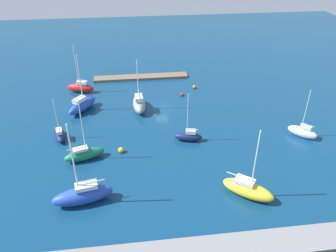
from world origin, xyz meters
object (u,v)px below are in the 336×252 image
(pier_dock, at_px, (141,77))
(sailboat_blue_off_beacon, at_px, (82,105))
(mooring_buoy_yellow, at_px, (121,150))
(sailboat_gray_by_breakwater, at_px, (139,104))
(sailboat_navy_mid_basin, at_px, (189,136))
(sailboat_green_east_end, at_px, (84,154))
(sailboat_white_along_channel, at_px, (302,132))
(sailboat_yellow_far_south, at_px, (248,189))
(sailboat_red_outer_mooring, at_px, (81,87))
(mooring_buoy_orange, at_px, (194,87))
(sailboat_blue_center_basin, at_px, (83,195))
(sailboat_navy_lone_south, at_px, (60,135))
(mooring_buoy_red, at_px, (182,94))

(pier_dock, relative_size, sailboat_blue_off_beacon, 1.97)
(mooring_buoy_yellow, bearing_deg, sailboat_gray_by_breakwater, -104.58)
(sailboat_navy_mid_basin, xyz_separation_m, mooring_buoy_yellow, (11.35, 2.00, -0.42))
(sailboat_blue_off_beacon, bearing_deg, mooring_buoy_yellow, -119.04)
(sailboat_navy_mid_basin, height_order, mooring_buoy_yellow, sailboat_navy_mid_basin)
(pier_dock, height_order, sailboat_green_east_end, sailboat_green_east_end)
(sailboat_green_east_end, xyz_separation_m, sailboat_white_along_channel, (-36.54, -1.84, 0.03))
(sailboat_yellow_far_south, height_order, mooring_buoy_yellow, sailboat_yellow_far_south)
(pier_dock, distance_m, sailboat_yellow_far_south, 43.82)
(sailboat_red_outer_mooring, xyz_separation_m, mooring_buoy_orange, (-25.01, 1.18, -0.75))
(sailboat_navy_mid_basin, xyz_separation_m, sailboat_red_outer_mooring, (19.90, -21.86, 0.26))
(sailboat_blue_center_basin, distance_m, sailboat_blue_off_beacon, 25.92)
(sailboat_navy_lone_south, relative_size, mooring_buoy_yellow, 8.32)
(sailboat_yellow_far_south, relative_size, mooring_buoy_orange, 13.87)
(mooring_buoy_red, distance_m, mooring_buoy_orange, 4.85)
(sailboat_navy_lone_south, bearing_deg, sailboat_white_along_channel, -109.30)
(sailboat_green_east_end, distance_m, sailboat_navy_lone_south, 7.94)
(sailboat_green_east_end, relative_size, sailboat_blue_off_beacon, 0.90)
(sailboat_red_outer_mooring, bearing_deg, sailboat_yellow_far_south, 141.81)
(sailboat_navy_lone_south, bearing_deg, sailboat_green_east_end, -156.97)
(sailboat_yellow_far_south, bearing_deg, sailboat_blue_center_basin, -145.70)
(sailboat_blue_center_basin, bearing_deg, sailboat_navy_mid_basin, -153.06)
(sailboat_navy_mid_basin, relative_size, sailboat_gray_by_breakwater, 0.86)
(sailboat_blue_center_basin, bearing_deg, pier_dock, -114.55)
(sailboat_navy_lone_south, bearing_deg, sailboat_yellow_far_south, -135.79)
(pier_dock, bearing_deg, sailboat_white_along_channel, 131.61)
(sailboat_green_east_end, bearing_deg, sailboat_blue_off_beacon, 78.52)
(sailboat_white_along_channel, height_order, mooring_buoy_orange, sailboat_white_along_channel)
(pier_dock, height_order, sailboat_blue_off_beacon, sailboat_blue_off_beacon)
(mooring_buoy_yellow, distance_m, mooring_buoy_orange, 28.02)
(sailboat_navy_mid_basin, xyz_separation_m, sailboat_white_along_channel, (-19.59, 1.30, 0.17))
(sailboat_red_outer_mooring, bearing_deg, sailboat_blue_center_basin, 112.72)
(mooring_buoy_yellow, bearing_deg, sailboat_red_outer_mooring, -70.27)
(sailboat_navy_mid_basin, xyz_separation_m, sailboat_blue_off_beacon, (18.74, -13.14, 0.39))
(sailboat_red_outer_mooring, bearing_deg, sailboat_blue_off_beacon, 114.33)
(sailboat_white_along_channel, xyz_separation_m, sailboat_navy_lone_south, (41.21, -4.59, -0.20))
(mooring_buoy_orange, bearing_deg, mooring_buoy_red, 45.65)
(pier_dock, bearing_deg, sailboat_gray_by_breakwater, 85.51)
(sailboat_navy_lone_south, distance_m, mooring_buoy_orange, 31.89)
(sailboat_yellow_far_south, bearing_deg, sailboat_blue_off_beacon, 169.79)
(sailboat_white_along_channel, height_order, mooring_buoy_yellow, sailboat_white_along_channel)
(sailboat_white_along_channel, xyz_separation_m, mooring_buoy_orange, (14.48, -21.98, -0.65))
(pier_dock, height_order, sailboat_yellow_far_south, sailboat_yellow_far_south)
(pier_dock, distance_m, sailboat_navy_lone_south, 29.01)
(sailboat_green_east_end, distance_m, mooring_buoy_orange, 32.47)
(sailboat_gray_by_breakwater, distance_m, sailboat_navy_lone_south, 16.50)
(sailboat_red_outer_mooring, xyz_separation_m, sailboat_blue_off_beacon, (-1.17, 8.72, 0.13))
(sailboat_gray_by_breakwater, bearing_deg, sailboat_red_outer_mooring, 50.41)
(sailboat_blue_off_beacon, xyz_separation_m, mooring_buoy_orange, (-23.84, -7.54, -0.88))
(sailboat_yellow_far_south, distance_m, sailboat_blue_off_beacon, 36.47)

